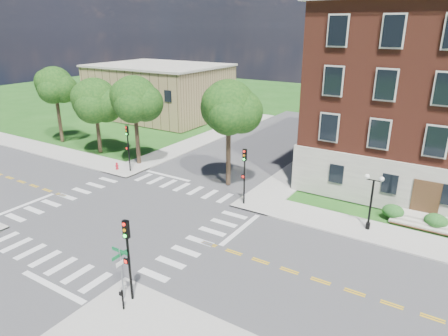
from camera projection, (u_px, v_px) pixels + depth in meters
The scene contains 19 objects.
ground at pixel (126, 217), 31.67m from camera, with size 160.00×160.00×0.00m, color #1C4F16.
road_ew at pixel (126, 216), 31.67m from camera, with size 90.00×12.00×0.01m, color #3D3D3F.
road_ns at pixel (126, 216), 31.67m from camera, with size 12.00×90.00×0.01m, color #3D3D3F.
sidewalk_ne at pixel (371, 192), 36.21m from camera, with size 34.00×34.00×0.12m.
sidewalk_nw at pixel (126, 142), 51.60m from camera, with size 34.00×34.00×0.12m.
crosswalk_east at pixel (200, 241), 28.06m from camera, with size 2.20×10.20×0.02m, color silver, non-canonical shape.
stop_bar_east at pixel (241, 229), 29.66m from camera, with size 0.40×5.50×0.00m, color silver.
secondary_building at pixel (160, 90), 65.15m from camera, with size 20.40×15.40×8.30m.
tree_a at pixel (55, 85), 49.27m from camera, with size 4.47×4.47×9.50m.
tree_b at pixel (95, 101), 45.31m from camera, with size 5.12×5.12×8.70m.
tree_c at pixel (134, 99), 41.23m from camera, with size 4.82×4.82×9.44m.
tree_d at pixel (228, 107), 35.33m from camera, with size 4.85×4.85×9.81m.
traffic_signal_se at pixel (128, 250), 20.93m from camera, with size 0.34×0.38×4.80m.
traffic_signal_ne at pixel (244, 169), 32.68m from camera, with size 0.35×0.39×4.80m.
traffic_signal_nw at pixel (128, 142), 40.17m from camera, with size 0.36×0.42×4.80m.
twin_lamp_west at pixel (371, 199), 28.71m from camera, with size 1.36×0.36×4.23m.
street_sign_pole at pixel (121, 264), 21.27m from camera, with size 1.10×1.10×3.10m.
push_button_post at pixel (122, 299), 20.92m from camera, with size 0.14×0.21×1.20m.
fire_hydrant at pixel (117, 166), 41.59m from camera, with size 0.35×0.35×0.75m.
Camera 1 is at (21.78, -19.99, 14.32)m, focal length 32.00 mm.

